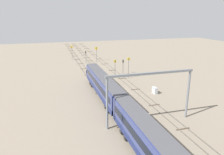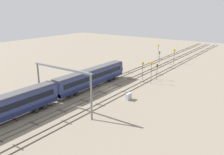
{
  "view_description": "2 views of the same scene",
  "coord_description": "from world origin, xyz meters",
  "px_view_note": "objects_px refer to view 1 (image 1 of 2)",
  "views": [
    {
      "loc": [
        -45.4,
        15.1,
        17.51
      ],
      "look_at": [
        5.7,
        -0.09,
        1.83
      ],
      "focal_mm": 34.19,
      "sensor_mm": 36.0,
      "label": 1
    },
    {
      "loc": [
        -46.6,
        -33.61,
        19.82
      ],
      "look_at": [
        3.72,
        2.18,
        1.71
      ],
      "focal_mm": 38.5,
      "sensor_mm": 36.0,
      "label": 2
    }
  ],
  "objects_px": {
    "overhead_gantry": "(150,87)",
    "speed_sign_far_trackside": "(96,52)",
    "speed_sign_distant_end": "(129,65)",
    "speed_sign_near_foreground": "(72,51)",
    "signal_light_trackside_approach": "(123,65)",
    "speed_sign_mid_trackside": "(115,66)",
    "relay_cabinet": "(155,90)",
    "signal_light_trackside_departure": "(86,55)"
  },
  "relations": [
    {
      "from": "signal_light_trackside_departure",
      "to": "relay_cabinet",
      "type": "bearing_deg",
      "value": -165.45
    },
    {
      "from": "speed_sign_distant_end",
      "to": "signal_light_trackside_departure",
      "type": "bearing_deg",
      "value": 19.56
    },
    {
      "from": "signal_light_trackside_approach",
      "to": "speed_sign_near_foreground",
      "type": "bearing_deg",
      "value": 24.37
    },
    {
      "from": "speed_sign_near_foreground",
      "to": "signal_light_trackside_departure",
      "type": "distance_m",
      "value": 9.1
    },
    {
      "from": "overhead_gantry",
      "to": "speed_sign_distant_end",
      "type": "distance_m",
      "value": 26.88
    },
    {
      "from": "overhead_gantry",
      "to": "speed_sign_distant_end",
      "type": "xyz_separation_m",
      "value": [
        26.02,
        -6.2,
        -2.66
      ]
    },
    {
      "from": "overhead_gantry",
      "to": "signal_light_trackside_approach",
      "type": "height_order",
      "value": "overhead_gantry"
    },
    {
      "from": "overhead_gantry",
      "to": "relay_cabinet",
      "type": "relative_size",
      "value": 9.36
    },
    {
      "from": "speed_sign_distant_end",
      "to": "relay_cabinet",
      "type": "distance_m",
      "value": 14.07
    },
    {
      "from": "signal_light_trackside_departure",
      "to": "relay_cabinet",
      "type": "relative_size",
      "value": 2.81
    },
    {
      "from": "signal_light_trackside_approach",
      "to": "relay_cabinet",
      "type": "xyz_separation_m",
      "value": [
        -17.75,
        -1.55,
        -2.23
      ]
    },
    {
      "from": "speed_sign_near_foreground",
      "to": "speed_sign_mid_trackside",
      "type": "bearing_deg",
      "value": -162.99
    },
    {
      "from": "speed_sign_far_trackside",
      "to": "speed_sign_distant_end",
      "type": "bearing_deg",
      "value": -171.82
    },
    {
      "from": "speed_sign_near_foreground",
      "to": "relay_cabinet",
      "type": "relative_size",
      "value": 3.54
    },
    {
      "from": "speed_sign_distant_end",
      "to": "overhead_gantry",
      "type": "bearing_deg",
      "value": 166.59
    },
    {
      "from": "signal_light_trackside_approach",
      "to": "signal_light_trackside_departure",
      "type": "xyz_separation_m",
      "value": [
        19.2,
        8.04,
        0.0
      ]
    },
    {
      "from": "overhead_gantry",
      "to": "speed_sign_far_trackside",
      "type": "bearing_deg",
      "value": -2.81
    },
    {
      "from": "speed_sign_distant_end",
      "to": "signal_light_trackside_departure",
      "type": "height_order",
      "value": "speed_sign_distant_end"
    },
    {
      "from": "overhead_gantry",
      "to": "speed_sign_far_trackside",
      "type": "xyz_separation_m",
      "value": [
        51.56,
        -2.53,
        -2.67
      ]
    },
    {
      "from": "speed_sign_distant_end",
      "to": "signal_light_trackside_departure",
      "type": "xyz_separation_m",
      "value": [
        23.27,
        8.27,
        -0.77
      ]
    },
    {
      "from": "speed_sign_mid_trackside",
      "to": "signal_light_trackside_approach",
      "type": "bearing_deg",
      "value": -54.34
    },
    {
      "from": "signal_light_trackside_approach",
      "to": "relay_cabinet",
      "type": "relative_size",
      "value": 2.81
    },
    {
      "from": "overhead_gantry",
      "to": "relay_cabinet",
      "type": "distance_m",
      "value": 15.52
    },
    {
      "from": "overhead_gantry",
      "to": "signal_light_trackside_departure",
      "type": "relative_size",
      "value": 3.33
    },
    {
      "from": "speed_sign_distant_end",
      "to": "relay_cabinet",
      "type": "xyz_separation_m",
      "value": [
        -13.68,
        -1.33,
        -3.0
      ]
    },
    {
      "from": "overhead_gantry",
      "to": "signal_light_trackside_approach",
      "type": "distance_m",
      "value": 30.86
    },
    {
      "from": "signal_light_trackside_approach",
      "to": "signal_light_trackside_departure",
      "type": "relative_size",
      "value": 1.0
    },
    {
      "from": "speed_sign_mid_trackside",
      "to": "speed_sign_distant_end",
      "type": "bearing_deg",
      "value": -115.93
    },
    {
      "from": "signal_light_trackside_approach",
      "to": "speed_sign_distant_end",
      "type": "bearing_deg",
      "value": -176.82
    },
    {
      "from": "relay_cabinet",
      "to": "speed_sign_near_foreground",
      "type": "bearing_deg",
      "value": 17.15
    },
    {
      "from": "speed_sign_near_foreground",
      "to": "signal_light_trackside_departure",
      "type": "relative_size",
      "value": 1.26
    },
    {
      "from": "speed_sign_near_foreground",
      "to": "relay_cabinet",
      "type": "height_order",
      "value": "speed_sign_near_foreground"
    },
    {
      "from": "speed_sign_near_foreground",
      "to": "speed_sign_far_trackside",
      "type": "bearing_deg",
      "value": -122.8
    },
    {
      "from": "speed_sign_near_foreground",
      "to": "signal_light_trackside_approach",
      "type": "relative_size",
      "value": 1.26
    },
    {
      "from": "speed_sign_mid_trackside",
      "to": "signal_light_trackside_departure",
      "type": "relative_size",
      "value": 1.14
    },
    {
      "from": "speed_sign_far_trackside",
      "to": "signal_light_trackside_departure",
      "type": "relative_size",
      "value": 1.23
    },
    {
      "from": "overhead_gantry",
      "to": "relay_cabinet",
      "type": "xyz_separation_m",
      "value": [
        12.33,
        -7.53,
        -5.66
      ]
    },
    {
      "from": "speed_sign_far_trackside",
      "to": "speed_sign_distant_end",
      "type": "xyz_separation_m",
      "value": [
        -25.54,
        -3.67,
        0.01
      ]
    },
    {
      "from": "speed_sign_mid_trackside",
      "to": "speed_sign_far_trackside",
      "type": "height_order",
      "value": "speed_sign_far_trackside"
    },
    {
      "from": "overhead_gantry",
      "to": "speed_sign_mid_trackside",
      "type": "distance_m",
      "value": 28.03
    },
    {
      "from": "signal_light_trackside_departure",
      "to": "relay_cabinet",
      "type": "distance_m",
      "value": 38.24
    },
    {
      "from": "speed_sign_distant_end",
      "to": "speed_sign_near_foreground",
      "type": "bearing_deg",
      "value": 21.87
    }
  ]
}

